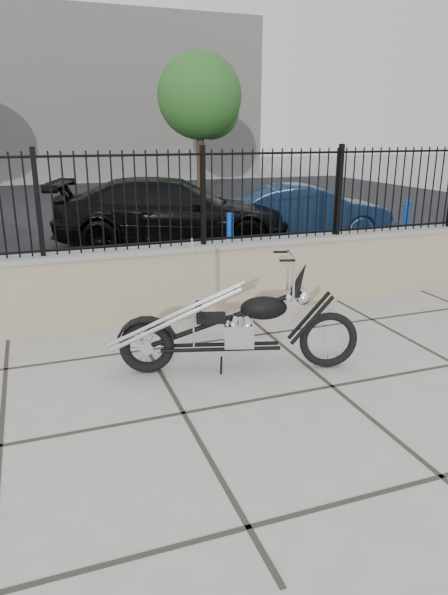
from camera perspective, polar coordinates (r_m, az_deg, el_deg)
name	(u,v)px	position (r m, az deg, el deg)	size (l,w,h in m)	color
ground_plane	(183,413)	(4.79, -4.38, -12.31)	(90.00, 90.00, 0.00)	#99968E
parking_lot	(70,214)	(16.72, -16.21, 8.61)	(30.00, 30.00, 0.00)	black
retaining_wall	(129,286)	(6.87, -10.13, 1.19)	(14.00, 0.36, 0.96)	gray
iron_fence	(125,201)	(6.65, -10.63, 10.15)	(14.00, 0.08, 1.20)	black
background_building	(42,98)	(30.58, -19.01, 19.62)	(22.00, 6.00, 8.00)	beige
chopper_motorcycle	(234,306)	(5.30, 1.10, -0.91)	(2.34, 0.41, 1.40)	black
car_black	(172,212)	(11.52, -5.61, 9.13)	(2.02, 4.98, 1.44)	black
car_blue	(309,212)	(12.47, 9.08, 9.10)	(1.29, 3.70, 1.22)	#10223D
bollard_b	(230,243)	(9.30, 0.65, 5.93)	(0.12, 0.12, 1.03)	#0A45A3
bollard_c	(405,224)	(11.85, 18.92, 7.46)	(0.12, 0.12, 1.01)	blue
tree_right	(200,92)	(21.57, -2.65, 21.23)	(3.22, 3.22, 5.43)	#382619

